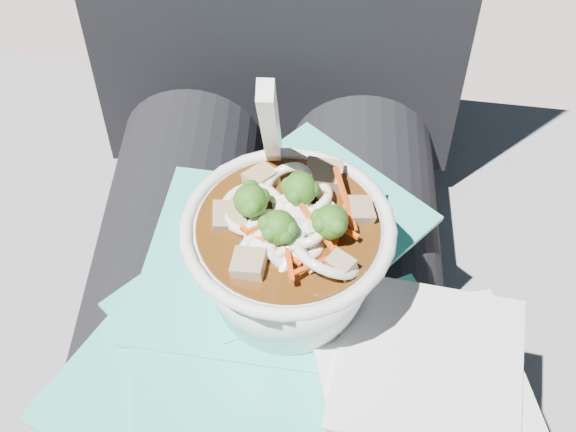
{
  "coord_description": "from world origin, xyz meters",
  "views": [
    {
      "loc": [
        0.04,
        -0.33,
        1.07
      ],
      "look_at": [
        0.02,
        -0.01,
        0.68
      ],
      "focal_mm": 50.0,
      "sensor_mm": 36.0,
      "label": 1
    }
  ],
  "objects_px": {
    "stone_ledge": "(276,358)",
    "plastic_bag": "(255,342)",
    "person_body": "(268,234)",
    "lap": "(261,346)",
    "udon_bowl": "(288,251)"
  },
  "relations": [
    {
      "from": "plastic_bag",
      "to": "udon_bowl",
      "type": "height_order",
      "value": "udon_bowl"
    },
    {
      "from": "person_body",
      "to": "plastic_bag",
      "type": "xyz_separation_m",
      "value": [
        0.0,
        -0.13,
        0.05
      ]
    },
    {
      "from": "stone_ledge",
      "to": "person_body",
      "type": "height_order",
      "value": "person_body"
    },
    {
      "from": "stone_ledge",
      "to": "lap",
      "type": "height_order",
      "value": "lap"
    },
    {
      "from": "udon_bowl",
      "to": "plastic_bag",
      "type": "bearing_deg",
      "value": -120.8
    },
    {
      "from": "lap",
      "to": "plastic_bag",
      "type": "relative_size",
      "value": 1.19
    },
    {
      "from": "person_body",
      "to": "plastic_bag",
      "type": "bearing_deg",
      "value": -89.75
    },
    {
      "from": "person_body",
      "to": "plastic_bag",
      "type": "relative_size",
      "value": 2.42
    },
    {
      "from": "lap",
      "to": "plastic_bag",
      "type": "xyz_separation_m",
      "value": [
        0.0,
        -0.04,
        0.08
      ]
    },
    {
      "from": "stone_ledge",
      "to": "udon_bowl",
      "type": "height_order",
      "value": "udon_bowl"
    },
    {
      "from": "stone_ledge",
      "to": "plastic_bag",
      "type": "distance_m",
      "value": 0.41
    },
    {
      "from": "lap",
      "to": "person_body",
      "type": "relative_size",
      "value": 0.49
    },
    {
      "from": "stone_ledge",
      "to": "plastic_bag",
      "type": "height_order",
      "value": "plastic_bag"
    },
    {
      "from": "stone_ledge",
      "to": "udon_bowl",
      "type": "xyz_separation_m",
      "value": [
        0.02,
        -0.16,
        0.42
      ]
    },
    {
      "from": "lap",
      "to": "person_body",
      "type": "height_order",
      "value": "person_body"
    }
  ]
}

